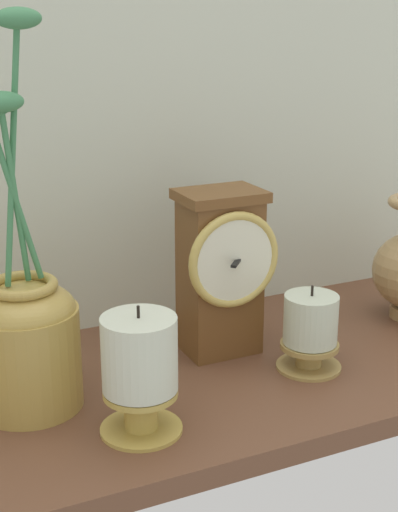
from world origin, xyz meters
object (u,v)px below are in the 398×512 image
mantel_clock (221,270)px  pillar_candle_front (310,331)px  brass_vase_jar (25,332)px  pillar_candle_near_clock (140,369)px

mantel_clock → pillar_candle_front: mantel_clock is taller
brass_vase_jar → pillar_candle_near_clock: brass_vase_jar is taller
mantel_clock → pillar_candle_near_clock: bearing=-139.7°
pillar_candle_front → pillar_candle_near_clock: bearing=-168.5°
pillar_candle_front → pillar_candle_near_clock: 23.23cm
brass_vase_jar → pillar_candle_near_clock: bearing=-48.6°
pillar_candle_near_clock → pillar_candle_front: bearing=11.5°
mantel_clock → pillar_candle_near_clock: (-15.51, -13.16, -3.68)cm
mantel_clock → pillar_candle_front: size_ratio=1.96×
mantel_clock → brass_vase_jar: 24.51cm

